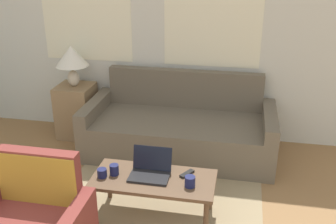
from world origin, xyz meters
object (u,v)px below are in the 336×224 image
cup_navy (102,173)px  cup_yellow (190,182)px  table_lamp (72,58)px  coffee_table (154,182)px  laptop (150,170)px  cup_white (114,170)px  couch (180,130)px  tv_remote (187,174)px

cup_navy → cup_yellow: 0.75m
table_lamp → coffee_table: 2.01m
coffee_table → cup_navy: (-0.43, -0.07, 0.08)m
coffee_table → laptop: 0.11m
cup_white → couch: bearing=73.8°
tv_remote → cup_white: bearing=-169.4°
tv_remote → laptop: bearing=-167.9°
laptop → tv_remote: size_ratio=2.24×
cup_navy → tv_remote: cup_navy is taller
couch → cup_yellow: couch is taller
cup_white → tv_remote: bearing=10.6°
couch → coffee_table: 1.24m
coffee_table → laptop: (-0.04, 0.04, 0.10)m
cup_yellow → laptop: bearing=163.3°
laptop → cup_white: laptop is taller
table_lamp → cup_yellow: (1.61, -1.47, -0.56)m
coffee_table → tv_remote: bearing=21.6°
cup_yellow → table_lamp: bearing=137.8°
coffee_table → cup_navy: size_ratio=12.79×
table_lamp → laptop: 1.93m
table_lamp → cup_yellow: size_ratio=5.30×
coffee_table → cup_white: cup_white is taller
laptop → cup_white: 0.31m
laptop → cup_white: (-0.31, -0.05, -0.01)m
laptop → cup_yellow: size_ratio=3.68×
couch → cup_navy: (-0.45, -1.30, 0.16)m
table_lamp → laptop: table_lamp is taller
laptop → cup_navy: bearing=-165.0°
coffee_table → tv_remote: (0.27, 0.11, 0.05)m
cup_navy → tv_remote: size_ratio=0.54×
coffee_table → laptop: size_ratio=3.10×
cup_white → tv_remote: cup_white is taller
cup_yellow → couch: bearing=102.8°
cup_yellow → cup_white: cup_white is taller
cup_white → cup_yellow: bearing=-4.9°
table_lamp → cup_white: table_lamp is taller
table_lamp → laptop: (1.26, -1.36, -0.55)m
coffee_table → cup_yellow: size_ratio=11.38×
table_lamp → cup_yellow: bearing=-42.2°
laptop → table_lamp: bearing=132.8°
coffee_table → couch: bearing=89.0°
couch → tv_remote: size_ratio=13.92×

